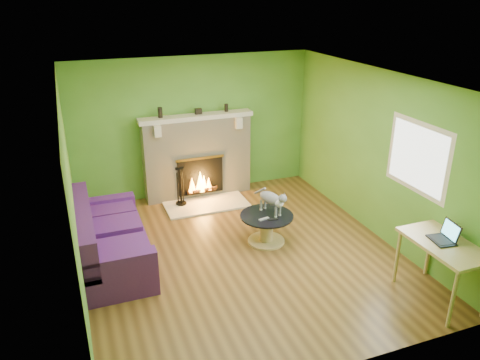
{
  "coord_description": "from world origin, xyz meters",
  "views": [
    {
      "loc": [
        -2.16,
        -5.68,
        3.69
      ],
      "look_at": [
        0.13,
        0.4,
        1.02
      ],
      "focal_mm": 35.0,
      "sensor_mm": 36.0,
      "label": 1
    }
  ],
  "objects_px": {
    "sofa": "(109,241)",
    "cat": "(271,201)",
    "coffee_table": "(266,226)",
    "desk": "(444,250)"
  },
  "relations": [
    {
      "from": "desk",
      "to": "cat",
      "type": "relative_size",
      "value": 1.68
    },
    {
      "from": "coffee_table",
      "to": "desk",
      "type": "relative_size",
      "value": 0.75
    },
    {
      "from": "coffee_table",
      "to": "cat",
      "type": "xyz_separation_m",
      "value": [
        0.08,
        0.05,
        0.4
      ]
    },
    {
      "from": "desk",
      "to": "cat",
      "type": "height_order",
      "value": "cat"
    },
    {
      "from": "desk",
      "to": "cat",
      "type": "bearing_deg",
      "value": 122.83
    },
    {
      "from": "coffee_table",
      "to": "cat",
      "type": "height_order",
      "value": "cat"
    },
    {
      "from": "desk",
      "to": "cat",
      "type": "distance_m",
      "value": 2.54
    },
    {
      "from": "cat",
      "to": "coffee_table",
      "type": "bearing_deg",
      "value": -167.86
    },
    {
      "from": "sofa",
      "to": "cat",
      "type": "height_order",
      "value": "sofa"
    },
    {
      "from": "sofa",
      "to": "coffee_table",
      "type": "xyz_separation_m",
      "value": [
        2.35,
        -0.24,
        -0.08
      ]
    }
  ]
}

